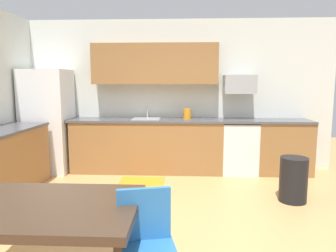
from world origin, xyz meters
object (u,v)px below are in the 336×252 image
(trash_bin, at_px, (293,179))
(refrigerator, at_px, (48,121))
(oven_range, at_px, (238,147))
(kettle, at_px, (187,114))
(dining_table, at_px, (39,212))
(microwave, at_px, (239,84))
(chair_near_table, at_px, (146,242))

(trash_bin, bearing_deg, refrigerator, 161.62)
(oven_range, distance_m, kettle, 1.07)
(refrigerator, distance_m, oven_range, 3.39)
(dining_table, bearing_deg, trash_bin, 39.79)
(trash_bin, distance_m, kettle, 2.11)
(refrigerator, bearing_deg, trash_bin, -18.38)
(microwave, height_order, chair_near_table, microwave)
(dining_table, bearing_deg, microwave, 60.60)
(refrigerator, height_order, oven_range, refrigerator)
(oven_range, height_order, trash_bin, oven_range)
(refrigerator, distance_m, dining_table, 3.62)
(microwave, xyz_separation_m, trash_bin, (0.49, -1.46, -1.25))
(microwave, height_order, kettle, microwave)
(microwave, bearing_deg, trash_bin, -71.31)
(dining_table, bearing_deg, chair_near_table, -4.56)
(trash_bin, height_order, kettle, kettle)
(refrigerator, relative_size, microwave, 3.34)
(chair_near_table, relative_size, kettle, 4.25)
(oven_range, relative_size, kettle, 4.55)
(chair_near_table, bearing_deg, dining_table, 175.44)
(dining_table, distance_m, trash_bin, 3.25)
(oven_range, distance_m, chair_near_table, 3.70)
(refrigerator, bearing_deg, oven_range, 1.36)
(refrigerator, bearing_deg, microwave, 3.07)
(refrigerator, xyz_separation_m, microwave, (3.36, 0.18, 0.64))
(chair_near_table, xyz_separation_m, trash_bin, (1.72, 2.13, -0.20))
(dining_table, relative_size, trash_bin, 2.33)
(microwave, relative_size, dining_table, 0.39)
(microwave, relative_size, kettle, 2.70)
(dining_table, height_order, trash_bin, dining_table)
(refrigerator, distance_m, chair_near_table, 4.04)
(microwave, bearing_deg, chair_near_table, -108.88)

